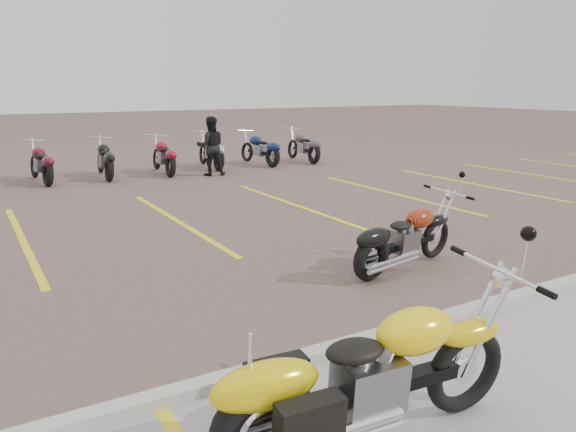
{
  "coord_description": "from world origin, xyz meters",
  "views": [
    {
      "loc": [
        -3.45,
        -6.04,
        2.54
      ],
      "look_at": [
        0.42,
        0.55,
        0.75
      ],
      "focal_mm": 35.0,
      "sensor_mm": 36.0,
      "label": 1
    }
  ],
  "objects": [
    {
      "name": "ground",
      "position": [
        0.0,
        0.0,
        0.0
      ],
      "size": [
        100.0,
        100.0,
        0.0
      ],
      "primitive_type": "plane",
      "color": "brown",
      "rests_on": "ground"
    },
    {
      "name": "curb",
      "position": [
        0.0,
        -2.0,
        0.06
      ],
      "size": [
        60.0,
        0.18,
        0.12
      ],
      "primitive_type": "cube",
      "color": "#ADAAA3",
      "rests_on": "ground"
    },
    {
      "name": "parking_stripes",
      "position": [
        0.0,
        4.0,
        0.0
      ],
      "size": [
        38.0,
        5.5,
        0.01
      ],
      "primitive_type": null,
      "color": "yellow",
      "rests_on": "ground"
    },
    {
      "name": "yellow_cruiser",
      "position": [
        -1.18,
        -3.23,
        0.5
      ],
      "size": [
        2.44,
        0.4,
        1.01
      ],
      "rotation": [
        0.08,
        0.0,
        -0.07
      ],
      "color": "black",
      "rests_on": "ground"
    },
    {
      "name": "flame_cruiser",
      "position": [
        1.72,
        -0.35,
        0.42
      ],
      "size": [
        2.06,
        0.53,
        0.85
      ],
      "rotation": [
        0.1,
        0.0,
        0.2
      ],
      "color": "black",
      "rests_on": "ground"
    },
    {
      "name": "person_b",
      "position": [
        2.76,
        8.87,
        0.84
      ],
      "size": [
        0.95,
        0.83,
        1.67
      ],
      "primitive_type": "imported",
      "rotation": [
        0.0,
        0.0,
        2.87
      ],
      "color": "black",
      "rests_on": "ground"
    },
    {
      "name": "bg_bike_row",
      "position": [
        -1.65,
        10.01,
        0.55
      ],
      "size": [
        17.17,
        2.01,
        1.1
      ],
      "color": "black",
      "rests_on": "ground"
    }
  ]
}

